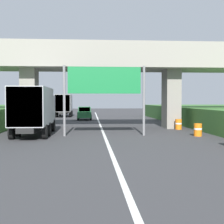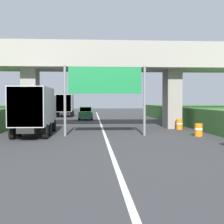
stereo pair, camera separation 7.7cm
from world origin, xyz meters
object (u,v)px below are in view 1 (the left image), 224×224
at_px(construction_barrel_3, 198,130).
at_px(car_green, 85,113).
at_px(overhead_highway_sign, 104,84).
at_px(construction_barrel_4, 178,124).
at_px(truck_blue, 64,104).
at_px(truck_silver, 35,109).

bearing_deg(construction_barrel_3, car_green, 113.65).
distance_m(overhead_highway_sign, construction_barrel_4, 8.64).
height_order(car_green, construction_barrel_3, car_green).
height_order(overhead_highway_sign, truck_blue, overhead_highway_sign).
relative_size(overhead_highway_sign, construction_barrel_4, 6.53).
xyz_separation_m(truck_silver, car_green, (3.28, 17.79, -1.08)).
relative_size(truck_silver, truck_blue, 1.00).
xyz_separation_m(car_green, construction_barrel_4, (8.45, -14.03, -0.40)).
height_order(truck_blue, car_green, truck_blue).
height_order(truck_silver, truck_blue, same).
bearing_deg(construction_barrel_4, truck_silver, -162.21).
bearing_deg(car_green, overhead_highway_sign, -84.53).
xyz_separation_m(truck_silver, truck_blue, (-0.07, 26.33, 0.00)).
relative_size(truck_blue, construction_barrel_4, 8.11).
bearing_deg(construction_barrel_4, overhead_highway_sign, -146.61).
height_order(overhead_highway_sign, car_green, overhead_highway_sign).
height_order(truck_silver, construction_barrel_3, truck_silver).
relative_size(overhead_highway_sign, truck_blue, 0.81).
bearing_deg(truck_silver, car_green, 79.54).
bearing_deg(overhead_highway_sign, construction_barrel_3, -5.93).
height_order(truck_silver, construction_barrel_4, truck_silver).
distance_m(truck_silver, construction_barrel_3, 11.82).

